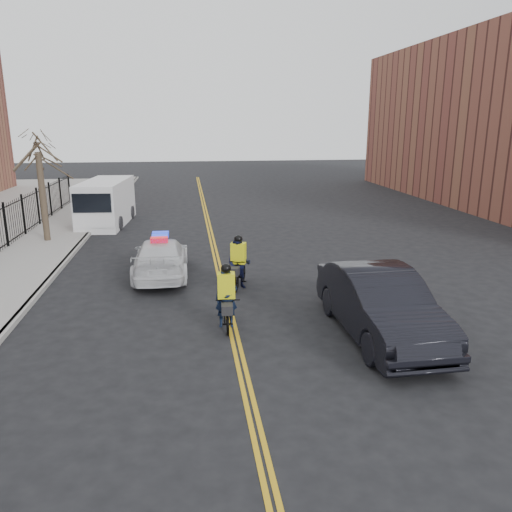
{
  "coord_description": "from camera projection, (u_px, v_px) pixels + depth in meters",
  "views": [
    {
      "loc": [
        -1.1,
        -13.66,
        5.43
      ],
      "look_at": [
        1.01,
        1.57,
        1.3
      ],
      "focal_mm": 35.0,
      "sensor_mm": 36.0,
      "label": 1
    }
  ],
  "objects": [
    {
      "name": "cyclist_near",
      "position": [
        227.0,
        305.0,
        13.56
      ],
      "size": [
        0.73,
        1.85,
        1.79
      ],
      "rotation": [
        0.0,
        0.0,
        -0.05
      ],
      "color": "black",
      "rests_on": "ground"
    },
    {
      "name": "curb",
      "position": [
        74.0,
        251.0,
        21.46
      ],
      "size": [
        0.2,
        60.0,
        0.15
      ],
      "primitive_type": "cube",
      "color": "#9A9691",
      "rests_on": "ground"
    },
    {
      "name": "cyclist_far",
      "position": [
        238.0,
        267.0,
        16.76
      ],
      "size": [
        1.05,
        1.87,
        1.83
      ],
      "rotation": [
        0.0,
        0.0,
        -0.32
      ],
      "color": "black",
      "rests_on": "ground"
    },
    {
      "name": "police_cruiser",
      "position": [
        161.0,
        257.0,
        18.1
      ],
      "size": [
        1.92,
        4.71,
        1.52
      ],
      "rotation": [
        0.0,
        0.0,
        3.14
      ],
      "color": "white",
      "rests_on": "ground"
    },
    {
      "name": "street_tree",
      "position": [
        39.0,
        166.0,
        22.26
      ],
      "size": [
        3.2,
        3.2,
        4.8
      ],
      "color": "#3C2F23",
      "rests_on": "sidewalk"
    },
    {
      "name": "dark_sedan",
      "position": [
        380.0,
        304.0,
        12.88
      ],
      "size": [
        2.02,
        5.42,
        1.77
      ],
      "primitive_type": "imported",
      "rotation": [
        0.0,
        0.0,
        0.03
      ],
      "color": "black",
      "rests_on": "ground"
    },
    {
      "name": "sidewalk",
      "position": [
        38.0,
        252.0,
        21.26
      ],
      "size": [
        3.0,
        60.0,
        0.15
      ],
      "primitive_type": "cube",
      "color": "#9A9691",
      "rests_on": "ground"
    },
    {
      "name": "center_line_left",
      "position": [
        212.0,
        248.0,
        22.26
      ],
      "size": [
        0.1,
        60.0,
        0.01
      ],
      "primitive_type": "cube",
      "color": "gold",
      "rests_on": "ground"
    },
    {
      "name": "ground",
      "position": [
        229.0,
        314.0,
        14.62
      ],
      "size": [
        120.0,
        120.0,
        0.0
      ],
      "primitive_type": "plane",
      "color": "black",
      "rests_on": "ground"
    },
    {
      "name": "center_line_right",
      "position": [
        216.0,
        248.0,
        22.28
      ],
      "size": [
        0.1,
        60.0,
        0.01
      ],
      "primitive_type": "cube",
      "color": "gold",
      "rests_on": "ground"
    },
    {
      "name": "cargo_van",
      "position": [
        105.0,
        203.0,
        27.06
      ],
      "size": [
        2.56,
        5.85,
        2.39
      ],
      "rotation": [
        0.0,
        0.0,
        -0.08
      ],
      "color": "white",
      "rests_on": "ground"
    }
  ]
}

